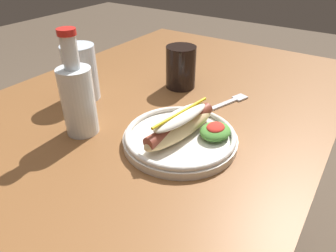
{
  "coord_description": "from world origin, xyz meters",
  "views": [
    {
      "loc": [
        -0.52,
        -0.41,
        1.11
      ],
      "look_at": [
        -0.08,
        -0.11,
        0.77
      ],
      "focal_mm": 32.83,
      "sensor_mm": 36.0,
      "label": 1
    }
  ],
  "objects_px": {
    "hot_dog_plate": "(182,134)",
    "water_cup": "(81,73)",
    "fork": "(232,101)",
    "glass_bottle": "(78,97)",
    "soda_cup": "(181,67)"
  },
  "relations": [
    {
      "from": "soda_cup",
      "to": "water_cup",
      "type": "distance_m",
      "value": 0.26
    },
    {
      "from": "soda_cup",
      "to": "water_cup",
      "type": "relative_size",
      "value": 0.82
    },
    {
      "from": "fork",
      "to": "water_cup",
      "type": "xyz_separation_m",
      "value": [
        -0.19,
        0.33,
        0.07
      ]
    },
    {
      "from": "fork",
      "to": "glass_bottle",
      "type": "distance_m",
      "value": 0.38
    },
    {
      "from": "hot_dog_plate",
      "to": "fork",
      "type": "relative_size",
      "value": 1.96
    },
    {
      "from": "water_cup",
      "to": "glass_bottle",
      "type": "bearing_deg",
      "value": -134.14
    },
    {
      "from": "fork",
      "to": "water_cup",
      "type": "relative_size",
      "value": 0.86
    },
    {
      "from": "hot_dog_plate",
      "to": "water_cup",
      "type": "relative_size",
      "value": 1.68
    },
    {
      "from": "water_cup",
      "to": "glass_bottle",
      "type": "relative_size",
      "value": 0.63
    },
    {
      "from": "water_cup",
      "to": "soda_cup",
      "type": "bearing_deg",
      "value": -40.87
    },
    {
      "from": "fork",
      "to": "glass_bottle",
      "type": "xyz_separation_m",
      "value": [
        -0.31,
        0.21,
        0.08
      ]
    },
    {
      "from": "fork",
      "to": "glass_bottle",
      "type": "bearing_deg",
      "value": 164.38
    },
    {
      "from": "fork",
      "to": "water_cup",
      "type": "bearing_deg",
      "value": 139.21
    },
    {
      "from": "water_cup",
      "to": "hot_dog_plate",
      "type": "bearing_deg",
      "value": -95.85
    },
    {
      "from": "fork",
      "to": "water_cup",
      "type": "height_order",
      "value": "water_cup"
    }
  ]
}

